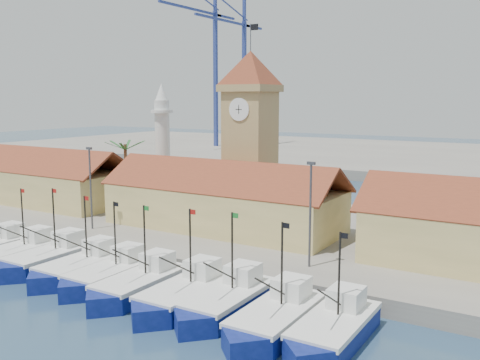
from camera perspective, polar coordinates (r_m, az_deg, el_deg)
The scene contains 20 objects.
ground at distance 45.57m, azimuth -15.99°, elevation -11.82°, with size 400.00×400.00×0.00m, color navy.
quay at distance 63.28m, azimuth 0.16°, elevation -5.00°, with size 140.00×32.00×1.50m, color gray.
terminal at distance 143.00m, azimuth 18.29°, elevation 2.31°, with size 240.00×80.00×2.00m, color gray.
boat_1 at distance 56.36m, azimuth -22.72°, elevation -7.37°, with size 3.64×9.97×7.55m.
boat_2 at distance 53.48m, azimuth -19.83°, elevation -8.01°, with size 3.80×10.40×7.87m.
boat_3 at distance 50.00m, azimuth -16.75°, elevation -9.05°, with size 3.68×10.08×7.63m.
boat_4 at distance 47.42m, azimuth -13.83°, elevation -9.93°, with size 3.61×9.88×7.48m.
boat_5 at distance 44.44m, azimuth -10.82°, elevation -11.08°, with size 3.70×10.14×7.67m.
boat_6 at distance 41.79m, azimuth -6.05°, elevation -12.24°, with size 3.79×10.39×7.86m.
boat_7 at distance 40.32m, azimuth -1.57°, elevation -12.98°, with size 3.80×10.42×7.88m.
boat_8 at distance 37.44m, azimuth 3.73°, elevation -14.75°, with size 3.81×10.44×7.90m.
boat_9 at distance 36.37m, azimuth 9.83°, elevation -15.65°, with size 3.67×10.06×7.61m.
hall_left at distance 81.07m, azimuth -21.15°, elevation -0.23°, with size 31.20×10.13×7.61m.
hall_center at distance 59.28m, azimuth -1.84°, elevation -2.73°, with size 27.04×10.13×7.61m.
clock_tower at distance 63.33m, azimuth 1.10°, elevation 5.28°, with size 5.80×5.80×22.70m.
minaret at distance 73.71m, azimuth -8.26°, elevation 3.93°, with size 3.00×3.00×16.30m.
palm_tree at distance 75.88m, azimuth -12.08°, elevation 1.31°, with size 5.60×5.03×8.39m.
lamp_posts at distance 52.11m, azimuth -6.20°, elevation -1.57°, with size 80.70×0.25×9.03m.
crane_blue_far at distance 156.44m, azimuth -2.97°, elevation 12.92°, with size 1.00×34.74×45.46m.
crane_blue_near at distance 158.14m, azimuth 0.15°, elevation 12.34°, with size 1.00×34.03×42.82m.
Camera 1 is at (31.78, -28.65, 15.66)m, focal length 40.00 mm.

